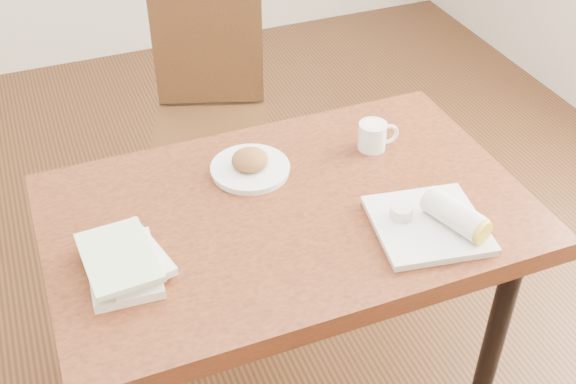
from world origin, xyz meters
name	(u,v)px	position (x,y,z in m)	size (l,w,h in m)	color
table	(288,231)	(0.00, 0.00, 0.67)	(1.25, 0.79, 0.75)	brown
chair_far	(210,105)	(0.04, 0.89, 0.55)	(0.53, 0.53, 0.95)	#432913
plate_scone	(250,166)	(-0.04, 0.18, 0.77)	(0.22, 0.22, 0.07)	white
coffee_mug	(374,135)	(0.33, 0.16, 0.79)	(0.12, 0.08, 0.08)	white
plate_burrito	(436,221)	(0.31, -0.22, 0.78)	(0.31, 0.31, 0.09)	white
book_stack	(123,262)	(-0.44, -0.08, 0.78)	(0.20, 0.26, 0.06)	white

